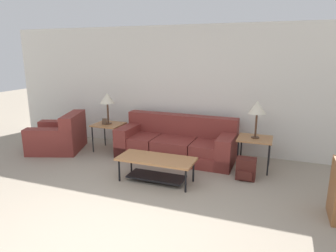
% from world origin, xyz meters
% --- Properties ---
extents(wall_back, '(9.03, 0.06, 2.60)m').
position_xyz_m(wall_back, '(0.00, 3.75, 1.30)').
color(wall_back, silver).
rests_on(wall_back, ground_plane).
extents(couch, '(2.32, 0.95, 0.82)m').
position_xyz_m(couch, '(-0.14, 3.11, 0.29)').
color(couch, maroon).
rests_on(couch, ground_plane).
extents(armchair, '(1.28, 1.26, 0.80)m').
position_xyz_m(armchair, '(-2.65, 2.65, 0.28)').
color(armchair, maroon).
rests_on(armchair, ground_plane).
extents(coffee_table, '(1.26, 0.54, 0.41)m').
position_xyz_m(coffee_table, '(-0.07, 1.90, 0.30)').
color(coffee_table, '#A87042').
rests_on(coffee_table, ground_plane).
extents(side_table_left, '(0.59, 0.55, 0.58)m').
position_xyz_m(side_table_left, '(-1.64, 3.03, 0.53)').
color(side_table_left, '#A87042').
rests_on(side_table_left, ground_plane).
extents(side_table_right, '(0.59, 0.55, 0.58)m').
position_xyz_m(side_table_right, '(1.36, 3.03, 0.53)').
color(side_table_right, '#A87042').
rests_on(side_table_right, ground_plane).
extents(table_lamp_left, '(0.30, 0.30, 0.66)m').
position_xyz_m(table_lamp_left, '(-1.64, 3.03, 1.12)').
color(table_lamp_left, '#472D1E').
rests_on(table_lamp_left, side_table_left).
extents(table_lamp_right, '(0.30, 0.30, 0.66)m').
position_xyz_m(table_lamp_right, '(1.36, 3.03, 1.12)').
color(table_lamp_right, '#472D1E').
rests_on(table_lamp_right, side_table_right).
extents(backpack, '(0.31, 0.29, 0.36)m').
position_xyz_m(backpack, '(1.29, 2.51, 0.18)').
color(backpack, '#4C1E19').
rests_on(backpack, ground_plane).
extents(picture_frame, '(0.10, 0.04, 0.13)m').
position_xyz_m(picture_frame, '(-1.69, 2.94, 0.65)').
color(picture_frame, '#4C3828').
rests_on(picture_frame, side_table_left).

